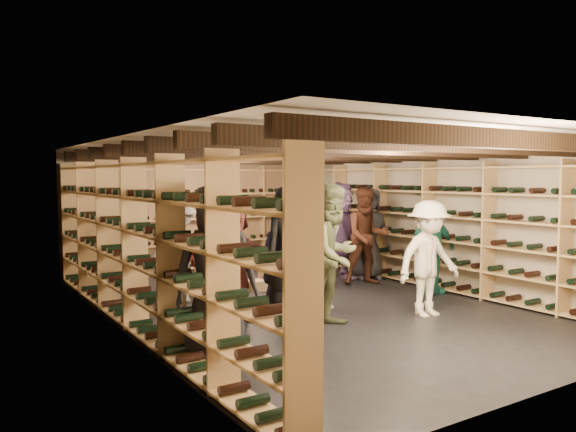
# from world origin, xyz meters

# --- Properties ---
(ground) EXTENTS (8.00, 8.00, 0.00)m
(ground) POSITION_xyz_m (0.00, 0.00, 0.00)
(ground) COLOR black
(ground) RESTS_ON ground
(walls) EXTENTS (5.52, 8.02, 2.40)m
(walls) POSITION_xyz_m (0.00, 0.00, 1.20)
(walls) COLOR #B3A58B
(walls) RESTS_ON ground
(ceiling) EXTENTS (5.50, 8.00, 0.01)m
(ceiling) POSITION_xyz_m (0.00, 0.00, 2.40)
(ceiling) COLOR beige
(ceiling) RESTS_ON walls
(ceiling_joists) EXTENTS (5.40, 7.12, 0.18)m
(ceiling_joists) POSITION_xyz_m (0.00, 0.00, 2.26)
(ceiling_joists) COLOR black
(ceiling_joists) RESTS_ON ground
(wine_rack_left) EXTENTS (0.32, 7.50, 2.15)m
(wine_rack_left) POSITION_xyz_m (-2.57, 0.00, 1.08)
(wine_rack_left) COLOR tan
(wine_rack_left) RESTS_ON ground
(wine_rack_right) EXTENTS (0.32, 7.50, 2.15)m
(wine_rack_right) POSITION_xyz_m (2.57, 0.00, 1.08)
(wine_rack_right) COLOR tan
(wine_rack_right) RESTS_ON ground
(wine_rack_back) EXTENTS (4.70, 0.30, 2.15)m
(wine_rack_back) POSITION_xyz_m (0.00, 3.83, 1.07)
(wine_rack_back) COLOR tan
(wine_rack_back) RESTS_ON ground
(crate_stack_left) EXTENTS (0.59, 0.49, 0.51)m
(crate_stack_left) POSITION_xyz_m (-0.92, 1.30, 0.26)
(crate_stack_left) COLOR tan
(crate_stack_left) RESTS_ON ground
(crate_stack_right) EXTENTS (0.55, 0.41, 0.51)m
(crate_stack_right) POSITION_xyz_m (0.28, 1.30, 0.26)
(crate_stack_right) COLOR tan
(crate_stack_right) RESTS_ON ground
(crate_loose) EXTENTS (0.50, 0.33, 0.17)m
(crate_loose) POSITION_xyz_m (-0.01, 1.30, 0.09)
(crate_loose) COLOR tan
(crate_loose) RESTS_ON ground
(person_0) EXTENTS (0.99, 0.73, 1.85)m
(person_0) POSITION_xyz_m (-2.18, -1.53, 0.92)
(person_0) COLOR black
(person_0) RESTS_ON ground
(person_1) EXTENTS (0.72, 0.53, 1.79)m
(person_1) POSITION_xyz_m (-0.88, -0.92, 0.90)
(person_1) COLOR black
(person_1) RESTS_ON ground
(person_2) EXTENTS (1.05, 0.92, 1.82)m
(person_2) POSITION_xyz_m (-0.43, -1.24, 0.91)
(person_2) COLOR #4D5532
(person_2) RESTS_ON ground
(person_3) EXTENTS (1.05, 0.64, 1.59)m
(person_3) POSITION_xyz_m (1.01, -1.50, 0.79)
(person_3) COLOR beige
(person_3) RESTS_ON ground
(person_4) EXTENTS (0.92, 0.49, 1.49)m
(person_4) POSITION_xyz_m (2.18, -0.46, 0.74)
(person_4) COLOR #1F7563
(person_4) RESTS_ON ground
(person_5) EXTENTS (1.52, 0.67, 1.59)m
(person_5) POSITION_xyz_m (-1.40, -0.35, 0.79)
(person_5) COLOR maroon
(person_5) RESTS_ON ground
(person_6) EXTENTS (0.83, 0.56, 1.65)m
(person_6) POSITION_xyz_m (-0.62, -0.43, 0.82)
(person_6) COLOR #201F41
(person_6) RESTS_ON ground
(person_7) EXTENTS (0.68, 0.45, 1.83)m
(person_7) POSITION_xyz_m (0.02, -0.33, 0.91)
(person_7) COLOR gray
(person_7) RESTS_ON ground
(person_8) EXTENTS (1.01, 0.91, 1.72)m
(person_8) POSITION_xyz_m (1.81, 0.72, 0.86)
(person_8) COLOR #4D2718
(person_8) RESTS_ON ground
(person_9) EXTENTS (1.12, 0.79, 1.57)m
(person_9) POSITION_xyz_m (-1.54, 1.13, 0.78)
(person_9) COLOR #AAA79C
(person_9) RESTS_ON ground
(person_10) EXTENTS (1.01, 0.69, 1.60)m
(person_10) POSITION_xyz_m (0.87, 1.30, 0.80)
(person_10) COLOR #27522D
(person_10) RESTS_ON ground
(person_11) EXTENTS (1.74, 0.76, 1.82)m
(person_11) POSITION_xyz_m (1.66, 1.30, 0.91)
(person_11) COLOR slate
(person_11) RESTS_ON ground
(person_12) EXTENTS (0.98, 0.79, 1.73)m
(person_12) POSITION_xyz_m (2.18, 1.13, 0.86)
(person_12) COLOR #323236
(person_12) RESTS_ON ground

